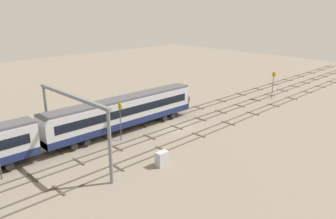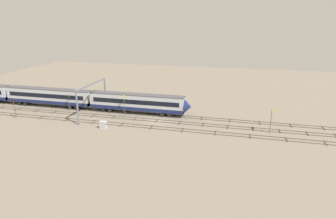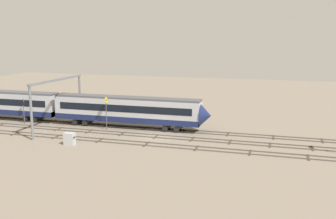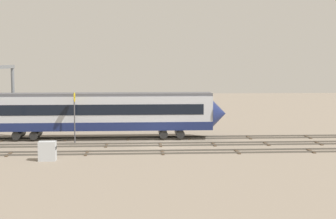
{
  "view_description": "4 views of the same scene",
  "coord_description": "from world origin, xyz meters",
  "px_view_note": "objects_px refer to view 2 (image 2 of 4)",
  "views": [
    {
      "loc": [
        -32.76,
        -31.69,
        16.97
      ],
      "look_at": [
        1.37,
        3.22,
        1.77
      ],
      "focal_mm": 35.37,
      "sensor_mm": 36.0,
      "label": 1
    },
    {
      "loc": [
        17.26,
        -59.19,
        22.43
      ],
      "look_at": [
        2.38,
        1.19,
        2.59
      ],
      "focal_mm": 30.34,
      "sensor_mm": 36.0,
      "label": 2
    },
    {
      "loc": [
        16.99,
        -51.9,
        14.49
      ],
      "look_at": [
        1.11,
        2.42,
        3.64
      ],
      "focal_mm": 41.48,
      "sensor_mm": 36.0,
      "label": 3
    },
    {
      "loc": [
        -2.22,
        -49.17,
        8.3
      ],
      "look_at": [
        0.93,
        2.85,
        3.29
      ],
      "focal_mm": 53.4,
      "sensor_mm": 36.0,
      "label": 4
    }
  ],
  "objects_px": {
    "train": "(51,97)",
    "relay_cabinet": "(103,125)",
    "signal_light_trackside_departure": "(14,106)",
    "signal_light_trackside_approach": "(69,101)",
    "overhead_gantry": "(92,92)",
    "speed_sign_mid_trackside": "(124,102)",
    "speed_sign_near_foreground": "(271,118)"
  },
  "relations": [
    {
      "from": "signal_light_trackside_departure",
      "to": "relay_cabinet",
      "type": "xyz_separation_m",
      "value": [
        23.08,
        -1.04,
        -2.31
      ]
    },
    {
      "from": "overhead_gantry",
      "to": "signal_light_trackside_departure",
      "type": "bearing_deg",
      "value": -158.69
    },
    {
      "from": "train",
      "to": "speed_sign_mid_trackside",
      "type": "xyz_separation_m",
      "value": [
        21.84,
        -2.39,
        0.74
      ]
    },
    {
      "from": "speed_sign_mid_trackside",
      "to": "train",
      "type": "bearing_deg",
      "value": 173.77
    },
    {
      "from": "signal_light_trackside_approach",
      "to": "relay_cabinet",
      "type": "distance_m",
      "value": 16.84
    },
    {
      "from": "speed_sign_mid_trackside",
      "to": "signal_light_trackside_approach",
      "type": "relative_size",
      "value": 1.28
    },
    {
      "from": "overhead_gantry",
      "to": "relay_cabinet",
      "type": "height_order",
      "value": "overhead_gantry"
    },
    {
      "from": "overhead_gantry",
      "to": "signal_light_trackside_departure",
      "type": "height_order",
      "value": "overhead_gantry"
    },
    {
      "from": "train",
      "to": "speed_sign_mid_trackside",
      "type": "height_order",
      "value": "speed_sign_mid_trackside"
    },
    {
      "from": "overhead_gantry",
      "to": "signal_light_trackside_approach",
      "type": "height_order",
      "value": "overhead_gantry"
    },
    {
      "from": "train",
      "to": "speed_sign_mid_trackside",
      "type": "bearing_deg",
      "value": -6.23
    },
    {
      "from": "overhead_gantry",
      "to": "signal_light_trackside_departure",
      "type": "distance_m",
      "value": 18.26
    },
    {
      "from": "overhead_gantry",
      "to": "speed_sign_mid_trackside",
      "type": "relative_size",
      "value": 2.77
    },
    {
      "from": "signal_light_trackside_approach",
      "to": "signal_light_trackside_departure",
      "type": "relative_size",
      "value": 0.84
    },
    {
      "from": "overhead_gantry",
      "to": "relay_cabinet",
      "type": "xyz_separation_m",
      "value": [
        6.25,
        -7.6,
        -4.97
      ]
    },
    {
      "from": "signal_light_trackside_approach",
      "to": "signal_light_trackside_departure",
      "type": "height_order",
      "value": "signal_light_trackside_departure"
    },
    {
      "from": "train",
      "to": "speed_sign_mid_trackside",
      "type": "distance_m",
      "value": 21.98
    },
    {
      "from": "train",
      "to": "signal_light_trackside_approach",
      "type": "height_order",
      "value": "train"
    },
    {
      "from": "signal_light_trackside_departure",
      "to": "relay_cabinet",
      "type": "distance_m",
      "value": 23.22
    },
    {
      "from": "speed_sign_near_foreground",
      "to": "speed_sign_mid_trackside",
      "type": "bearing_deg",
      "value": 173.96
    },
    {
      "from": "speed_sign_near_foreground",
      "to": "signal_light_trackside_departure",
      "type": "bearing_deg",
      "value": -175.44
    },
    {
      "from": "signal_light_trackside_departure",
      "to": "signal_light_trackside_approach",
      "type": "bearing_deg",
      "value": 42.04
    },
    {
      "from": "overhead_gantry",
      "to": "speed_sign_mid_trackside",
      "type": "xyz_separation_m",
      "value": [
        7.42,
        1.55,
        -2.39
      ]
    },
    {
      "from": "overhead_gantry",
      "to": "speed_sign_mid_trackside",
      "type": "bearing_deg",
      "value": 11.79
    },
    {
      "from": "signal_light_trackside_approach",
      "to": "signal_light_trackside_departure",
      "type": "bearing_deg",
      "value": -137.96
    },
    {
      "from": "train",
      "to": "signal_light_trackside_approach",
      "type": "relative_size",
      "value": 18.61
    },
    {
      "from": "relay_cabinet",
      "to": "signal_light_trackside_approach",
      "type": "bearing_deg",
      "value": 146.24
    },
    {
      "from": "overhead_gantry",
      "to": "signal_light_trackside_approach",
      "type": "xyz_separation_m",
      "value": [
        -7.66,
        1.7,
        -3.12
      ]
    },
    {
      "from": "overhead_gantry",
      "to": "relay_cabinet",
      "type": "relative_size",
      "value": 8.73
    },
    {
      "from": "train",
      "to": "speed_sign_mid_trackside",
      "type": "relative_size",
      "value": 14.55
    },
    {
      "from": "signal_light_trackside_approach",
      "to": "signal_light_trackside_departure",
      "type": "xyz_separation_m",
      "value": [
        -9.16,
        -8.26,
        0.46
      ]
    },
    {
      "from": "train",
      "to": "relay_cabinet",
      "type": "xyz_separation_m",
      "value": [
        20.67,
        -11.54,
        -1.84
      ]
    }
  ]
}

